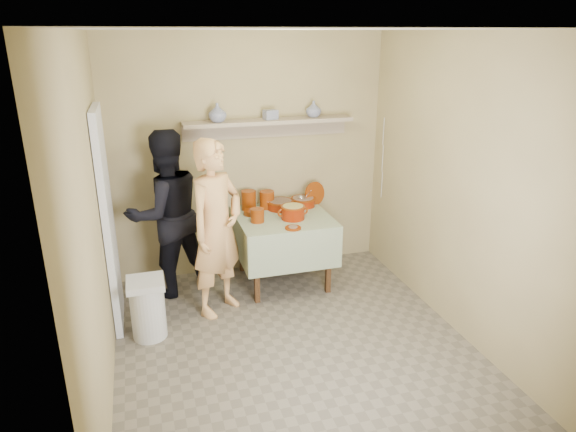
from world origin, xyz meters
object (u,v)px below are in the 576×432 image
object	(u,v)px
serving_table	(283,226)
cazuela_rice	(293,211)
person_helper	(166,214)
trash_bin	(148,308)
person_cook	(217,229)

from	to	relation	value
serving_table	cazuela_rice	size ratio (longest dim) A/B	2.95
person_helper	trash_bin	world-z (taller)	person_helper
serving_table	person_cook	bearing A→B (deg)	-151.32
person_cook	person_helper	size ratio (longest dim) A/B	1.00
trash_bin	person_helper	bearing A→B (deg)	72.80
trash_bin	person_cook	bearing A→B (deg)	23.45
person_helper	trash_bin	size ratio (longest dim) A/B	3.05
person_helper	serving_table	bearing A→B (deg)	154.11
trash_bin	cazuela_rice	bearing A→B (deg)	21.24
cazuela_rice	trash_bin	size ratio (longest dim) A/B	0.59
person_helper	person_cook	bearing A→B (deg)	108.33
person_cook	serving_table	world-z (taller)	person_cook
person_cook	trash_bin	xyz separation A→B (m)	(-0.69, -0.30, -0.57)
cazuela_rice	trash_bin	xyz separation A→B (m)	(-1.52, -0.59, -0.56)
person_helper	serving_table	world-z (taller)	person_helper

